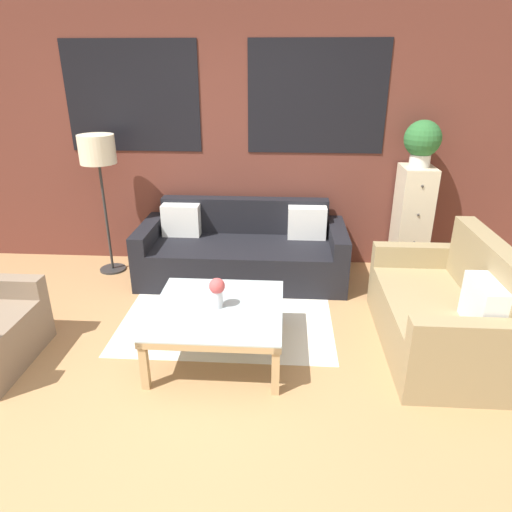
% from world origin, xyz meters
% --- Properties ---
extents(ground_plane, '(16.00, 16.00, 0.00)m').
position_xyz_m(ground_plane, '(0.00, 0.00, 0.00)').
color(ground_plane, '#AD7F51').
extents(wall_back_brick, '(8.40, 0.09, 2.80)m').
position_xyz_m(wall_back_brick, '(0.00, 2.44, 1.41)').
color(wall_back_brick, brown).
rests_on(wall_back_brick, ground_plane).
extents(rug, '(1.86, 1.54, 0.00)m').
position_xyz_m(rug, '(0.16, 1.16, 0.00)').
color(rug, silver).
rests_on(rug, ground_plane).
extents(couch_dark, '(2.12, 0.88, 0.78)m').
position_xyz_m(couch_dark, '(0.22, 1.95, 0.28)').
color(couch_dark, black).
rests_on(couch_dark, ground_plane).
extents(settee_vintage, '(0.80, 1.47, 0.92)m').
position_xyz_m(settee_vintage, '(1.92, 0.72, 0.31)').
color(settee_vintage, '#99845B').
rests_on(settee_vintage, ground_plane).
extents(coffee_table, '(0.98, 0.98, 0.41)m').
position_xyz_m(coffee_table, '(0.16, 0.53, 0.35)').
color(coffee_table, silver).
rests_on(coffee_table, ground_plane).
extents(floor_lamp, '(0.36, 0.36, 1.47)m').
position_xyz_m(floor_lamp, '(-1.24, 2.02, 1.26)').
color(floor_lamp, '#2D2D2D').
rests_on(floor_lamp, ground_plane).
extents(drawer_cabinet, '(0.32, 0.43, 1.17)m').
position_xyz_m(drawer_cabinet, '(1.98, 2.15, 0.58)').
color(drawer_cabinet, beige).
rests_on(drawer_cabinet, ground_plane).
extents(potted_plant, '(0.36, 0.36, 0.45)m').
position_xyz_m(potted_plant, '(1.98, 2.15, 1.42)').
color(potted_plant, silver).
rests_on(potted_plant, drawer_cabinet).
extents(flower_vase, '(0.12, 0.12, 0.24)m').
position_xyz_m(flower_vase, '(0.16, 0.54, 0.55)').
color(flower_vase, silver).
rests_on(flower_vase, coffee_table).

